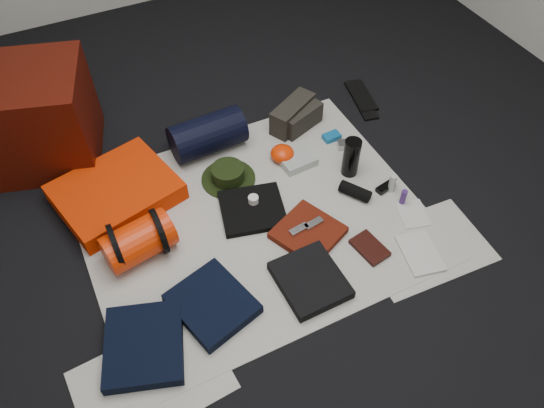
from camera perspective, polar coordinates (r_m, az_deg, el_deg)
name	(u,v)px	position (r m, az deg, el deg)	size (l,w,h in m)	color
floor	(254,222)	(2.60, -1.91, -1.92)	(4.50, 4.50, 0.02)	black
newspaper_mat	(254,220)	(2.59, -1.92, -1.74)	(1.60, 1.30, 0.01)	silver
newspaper_sheet_front_left	(152,380)	(2.24, -12.83, -18.02)	(0.58, 0.40, 0.00)	silver
newspaper_sheet_front_right	(424,247)	(2.60, 16.08, -4.48)	(0.58, 0.40, 0.00)	silver
red_cabinet	(28,118)	(3.00, -24.73, 8.41)	(0.62, 0.51, 0.51)	#450D05
sleeping_pad	(116,192)	(2.75, -16.42, 1.23)	(0.56, 0.45, 0.10)	red
stuff_sack	(139,241)	(2.47, -14.16, -3.89)	(0.18, 0.18, 0.31)	red
sack_strap_left	(116,247)	(2.46, -16.43, -4.46)	(0.22, 0.22, 0.03)	black
sack_strap_right	(159,231)	(2.46, -12.04, -2.88)	(0.22, 0.22, 0.03)	black
navy_duffel	(208,134)	(2.88, -6.95, 7.44)	(0.21, 0.21, 0.40)	black
boonie_brim	(228,179)	(2.77, -4.71, 2.73)	(0.28, 0.28, 0.01)	black
boonie_crown	(228,173)	(2.74, -4.76, 3.32)	(0.17, 0.17, 0.07)	black
hiking_boot_left	(293,114)	(3.03, 2.23, 9.65)	(0.30, 0.11, 0.15)	#292720
hiking_boot_right	(302,119)	(3.02, 3.21, 9.15)	(0.26, 0.10, 0.13)	#292720
flip_flop_left	(361,96)	(3.32, 9.55, 11.41)	(0.11, 0.29, 0.02)	black
flip_flop_right	(365,107)	(3.24, 9.96, 10.27)	(0.09, 0.24, 0.01)	black
trousers_navy_a	(144,345)	(2.27, -13.61, -14.54)	(0.31, 0.35, 0.06)	black
trousers_navy_b	(212,304)	(2.31, -6.45, -10.60)	(0.29, 0.33, 0.05)	black
trousers_charcoal	(310,280)	(2.37, 4.13, -8.15)	(0.27, 0.31, 0.05)	black
black_tshirt	(252,209)	(2.61, -2.12, -0.58)	(0.31, 0.29, 0.03)	black
red_shirt	(308,233)	(2.52, 3.90, -3.08)	(0.28, 0.28, 0.04)	#551509
orange_stuff_sack	(282,154)	(2.84, 1.11, 5.44)	(0.13, 0.13, 0.08)	red
first_aid_pouch	(298,160)	(2.84, 2.76, 4.72)	(0.18, 0.14, 0.05)	#97A097
water_bottle	(351,157)	(2.76, 8.52, 5.00)	(0.09, 0.09, 0.22)	black
speaker	(355,191)	(2.70, 8.92, 1.35)	(0.06, 0.06, 0.16)	black
compact_camera	(347,145)	(2.95, 8.02, 6.34)	(0.10, 0.06, 0.04)	#A2A3A7
cyan_case	(332,137)	(3.00, 6.43, 7.21)	(0.10, 0.06, 0.03)	#0E5A90
toiletry_purple	(403,197)	(2.70, 13.94, 0.71)	(0.03, 0.03, 0.09)	#3E1F66
toiletry_clear	(392,183)	(2.75, 12.81, 2.22)	(0.04, 0.04, 0.10)	#ABB0AB
paperback_book	(370,248)	(2.52, 10.46, -4.65)	(0.11, 0.17, 0.02)	black
map_booklet	(420,253)	(2.56, 15.64, -5.11)	(0.16, 0.23, 0.01)	#B9B7AF
map_printout	(413,214)	(2.70, 14.89, -1.03)	(0.13, 0.17, 0.01)	#B9B7AF
sunglasses	(386,187)	(2.77, 12.12, 1.77)	(0.11, 0.04, 0.03)	black
key_cluster	(140,373)	(2.25, -13.97, -17.22)	(0.06, 0.06, 0.01)	#A2A3A7
tape_roll	(253,200)	(2.61, -2.02, 0.48)	(0.05, 0.05, 0.04)	silver
energy_bar_a	(299,229)	(2.50, 2.91, -2.73)	(0.10, 0.04, 0.01)	#A2A3A7
energy_bar_b	(314,223)	(2.53, 4.51, -2.09)	(0.10, 0.04, 0.01)	#A2A3A7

